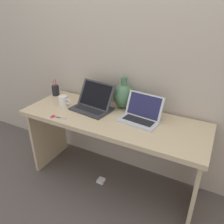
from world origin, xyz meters
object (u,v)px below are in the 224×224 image
(green_vase, at_px, (124,95))
(coffee_mug, at_px, (63,101))
(scissors, at_px, (56,117))
(laptop_left, at_px, (94,102))
(pen_cup, at_px, (56,90))
(power_brick, at_px, (101,181))
(laptop_right, at_px, (142,114))

(green_vase, bearing_deg, coffee_mug, -155.20)
(scissors, bearing_deg, laptop_left, 56.88)
(pen_cup, relative_size, power_brick, 2.50)
(green_vase, xyz_separation_m, power_brick, (-0.09, -0.29, -0.83))
(green_vase, xyz_separation_m, pen_cup, (-0.76, -0.06, -0.06))
(green_vase, distance_m, coffee_mug, 0.57)
(green_vase, distance_m, power_brick, 0.89)
(coffee_mug, distance_m, pen_cup, 0.30)
(laptop_left, distance_m, coffee_mug, 0.30)
(laptop_left, height_order, laptop_right, laptop_left)
(green_vase, bearing_deg, scissors, -133.05)
(laptop_right, relative_size, power_brick, 4.93)
(laptop_right, distance_m, pen_cup, 1.00)
(laptop_right, relative_size, green_vase, 1.17)
(laptop_left, bearing_deg, laptop_right, 0.34)
(laptop_left, height_order, power_brick, laptop_left)
(laptop_left, height_order, coffee_mug, laptop_left)
(laptop_left, bearing_deg, scissors, -123.12)
(green_vase, bearing_deg, pen_cup, -175.19)
(pen_cup, relative_size, scissors, 1.19)
(scissors, relative_size, power_brick, 2.11)
(coffee_mug, relative_size, scissors, 0.86)
(laptop_left, distance_m, scissors, 0.37)
(laptop_right, bearing_deg, pen_cup, 174.95)
(laptop_right, bearing_deg, power_brick, -156.54)
(laptop_right, distance_m, power_brick, 0.85)
(green_vase, height_order, scissors, green_vase)
(power_brick, bearing_deg, laptop_right, 23.46)
(laptop_right, distance_m, scissors, 0.74)
(coffee_mug, bearing_deg, scissors, -68.18)
(laptop_left, xyz_separation_m, laptop_right, (0.47, 0.00, -0.01))
(green_vase, xyz_separation_m, scissors, (-0.43, -0.46, -0.11))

